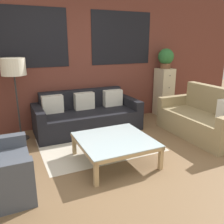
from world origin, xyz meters
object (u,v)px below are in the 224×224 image
at_px(potted_plant, 166,58).
at_px(settee_vintage, 203,120).
at_px(couch_dark, 87,116).
at_px(coffee_table, 115,142).
at_px(drawer_cabinet, 164,92).
at_px(floor_lamp, 14,70).

bearing_deg(potted_plant, settee_vintage, -95.60).
xyz_separation_m(couch_dark, coffee_table, (-0.07, -1.45, 0.03)).
xyz_separation_m(settee_vintage, drawer_cabinet, (0.14, 1.43, 0.25)).
bearing_deg(floor_lamp, drawer_cabinet, 2.67).
xyz_separation_m(floor_lamp, potted_plant, (3.30, 0.15, 0.10)).
xyz_separation_m(drawer_cabinet, potted_plant, (-0.00, 0.00, 0.81)).
distance_m(couch_dark, floor_lamp, 1.61).
bearing_deg(settee_vintage, potted_plant, 84.40).
distance_m(floor_lamp, potted_plant, 3.31).
relative_size(couch_dark, floor_lamp, 1.40).
xyz_separation_m(settee_vintage, floor_lamp, (-3.16, 1.27, 0.96)).
bearing_deg(settee_vintage, coffee_table, -173.26).
relative_size(floor_lamp, drawer_cabinet, 1.31).
bearing_deg(floor_lamp, potted_plant, 2.67).
bearing_deg(couch_dark, floor_lamp, 177.25).
relative_size(coffee_table, floor_lamp, 0.71).
distance_m(settee_vintage, floor_lamp, 3.54).
relative_size(couch_dark, coffee_table, 1.98).
distance_m(couch_dark, potted_plant, 2.32).
height_order(coffee_table, floor_lamp, floor_lamp).
xyz_separation_m(couch_dark, potted_plant, (2.03, 0.22, 1.09)).
bearing_deg(drawer_cabinet, settee_vintage, -95.60).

